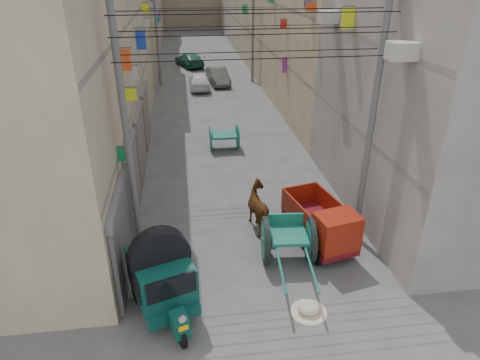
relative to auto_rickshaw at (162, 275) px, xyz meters
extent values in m
cube|color=slate|center=(-1.32, 4.57, 2.06)|extent=(0.25, 9.80, 0.18)
cube|color=slate|center=(-1.32, 4.57, 5.06)|extent=(0.25, 9.80, 0.18)
cube|color=#B6AC9C|center=(-5.20, 15.57, 4.86)|extent=(8.00, 12.00, 12.00)
cube|color=slate|center=(-1.32, 15.57, 2.06)|extent=(0.25, 11.76, 0.18)
cube|color=slate|center=(-1.32, 15.57, 5.06)|extent=(0.25, 11.76, 0.18)
cube|color=slate|center=(-1.32, 28.57, 2.06)|extent=(0.25, 13.72, 0.18)
cube|color=slate|center=(-1.32, 42.57, 2.06)|extent=(0.25, 13.72, 0.18)
cube|color=slate|center=(-1.32, 55.57, 2.06)|extent=(0.25, 11.76, 0.18)
cube|color=slate|center=(6.92, 4.57, 2.06)|extent=(0.25, 9.80, 0.18)
cube|color=slate|center=(6.92, 4.57, 5.06)|extent=(0.25, 9.80, 0.18)
cube|color=#C8AD8B|center=(10.80, 15.57, 4.86)|extent=(8.00, 12.00, 12.00)
cube|color=slate|center=(6.92, 15.57, 2.06)|extent=(0.25, 11.76, 0.18)
cube|color=slate|center=(6.92, 15.57, 5.06)|extent=(0.25, 11.76, 0.18)
cube|color=slate|center=(6.92, 28.57, 2.06)|extent=(0.25, 13.72, 0.18)
cube|color=slate|center=(6.92, 42.57, 2.06)|extent=(0.25, 13.72, 0.18)
cube|color=slate|center=(6.92, 55.57, 2.06)|extent=(0.25, 11.76, 0.18)
cube|color=#4E4F54|center=(-1.12, 1.37, 0.16)|extent=(0.12, 3.00, 2.60)
cube|color=#5C5D5F|center=(-1.10, 1.37, 1.61)|extent=(0.18, 3.20, 0.25)
cube|color=#4E4F54|center=(-1.12, 5.07, 0.16)|extent=(0.12, 3.00, 2.60)
cube|color=#5C5D5F|center=(-1.10, 5.07, 1.61)|extent=(0.18, 3.20, 0.25)
cube|color=#4E4F54|center=(-1.12, 8.77, 0.16)|extent=(0.12, 3.00, 2.60)
cube|color=#5C5D5F|center=(-1.10, 8.77, 1.61)|extent=(0.18, 3.20, 0.25)
cube|color=#4E4F54|center=(-1.12, 12.57, 0.16)|extent=(0.12, 3.00, 2.60)
cube|color=#5C5D5F|center=(-1.10, 12.57, 1.61)|extent=(0.18, 3.20, 0.25)
cube|color=purple|center=(-1.06, 38.18, 2.49)|extent=(0.27, 0.08, 0.71)
cube|color=#198952|center=(-0.97, 2.99, 2.22)|extent=(0.44, 0.08, 0.42)
cube|color=#1A3BBB|center=(-0.97, 12.36, 4.04)|extent=(0.45, 0.08, 0.84)
cube|color=#E8FA1B|center=(-1.01, 6.33, 3.10)|extent=(0.38, 0.08, 0.44)
cube|color=#198952|center=(6.59, 30.11, 3.72)|extent=(0.43, 0.08, 0.72)
cube|color=#0D8793|center=(-1.04, 34.64, 2.53)|extent=(0.31, 0.08, 0.44)
cube|color=red|center=(6.63, 15.59, 4.28)|extent=(0.35, 0.08, 0.45)
cube|color=#BABABA|center=(-1.06, 8.59, 3.36)|extent=(0.28, 0.08, 0.52)
cube|color=purple|center=(6.67, 15.08, 2.09)|extent=(0.26, 0.08, 0.80)
cube|color=#1A3BBB|center=(6.64, 5.94, 5.55)|extent=(0.34, 0.08, 0.55)
cube|color=#EB4C1B|center=(-0.96, 5.12, 4.54)|extent=(0.47, 0.08, 0.67)
cube|color=#E8FA1B|center=(-1.00, 17.72, 5.00)|extent=(0.40, 0.08, 0.47)
cube|color=#BABABA|center=(-1.04, 18.23, 4.11)|extent=(0.32, 0.08, 0.55)
cube|color=#EB4C1B|center=(6.57, 10.31, 5.59)|extent=(0.47, 0.08, 0.35)
cube|color=#E8FA1B|center=(6.58, 5.85, 5.59)|extent=(0.44, 0.08, 0.69)
cube|color=red|center=(-1.26, 2.57, 1.86)|extent=(0.10, 3.20, 0.80)
cube|color=#0D8793|center=(-1.26, 11.57, 1.86)|extent=(0.10, 3.20, 0.80)
cube|color=#198952|center=(-1.26, 23.57, 1.86)|extent=(0.10, 3.20, 0.80)
cube|color=#198952|center=(-1.26, 35.57, 1.86)|extent=(0.10, 3.20, 0.80)
cube|color=#198952|center=(6.86, 2.57, 1.86)|extent=(0.10, 3.20, 0.80)
cube|color=#1A3BBB|center=(6.86, 11.57, 1.86)|extent=(0.10, 3.20, 0.80)
cube|color=#BABABA|center=(6.86, 23.57, 1.86)|extent=(0.10, 3.20, 0.80)
cube|color=red|center=(6.86, 35.57, 1.86)|extent=(0.10, 3.20, 0.80)
cube|color=#B6B4A3|center=(6.45, 1.57, 5.26)|extent=(0.70, 0.55, 0.45)
cube|color=#B6B4A3|center=(6.45, 7.57, 5.46)|extent=(0.70, 0.55, 0.45)
cylinder|color=#5C5D5F|center=(-0.80, 2.57, 2.86)|extent=(0.20, 0.20, 8.00)
cylinder|color=#5C5D5F|center=(6.40, 2.57, 2.86)|extent=(0.20, 0.20, 8.00)
cylinder|color=#5C5D5F|center=(-0.80, 24.57, 2.86)|extent=(0.20, 0.20, 8.00)
cylinder|color=#5C5D5F|center=(6.40, 24.57, 2.86)|extent=(0.20, 0.20, 8.00)
cylinder|color=black|center=(2.80, 2.07, 5.06)|extent=(7.40, 0.02, 0.02)
cylinder|color=black|center=(2.80, 2.07, 5.66)|extent=(7.40, 0.02, 0.02)
cylinder|color=black|center=(2.80, 2.07, 6.16)|extent=(7.40, 0.02, 0.02)
cylinder|color=black|center=(2.80, 3.07, 5.06)|extent=(7.40, 0.02, 0.02)
cylinder|color=black|center=(2.80, 3.07, 5.66)|extent=(7.40, 0.02, 0.02)
cylinder|color=black|center=(2.80, 3.07, 6.16)|extent=(7.40, 0.02, 0.02)
cylinder|color=black|center=(2.80, 8.57, 5.06)|extent=(7.40, 0.02, 0.02)
cylinder|color=black|center=(2.80, 8.57, 5.66)|extent=(7.40, 0.02, 0.02)
cylinder|color=black|center=(2.80, 16.57, 5.06)|extent=(7.40, 0.02, 0.02)
cylinder|color=black|center=(0.44, -1.33, -0.83)|extent=(0.32, 0.62, 0.61)
cylinder|color=black|center=(-0.78, 0.44, -0.83)|extent=(0.32, 0.62, 0.61)
cylinder|color=black|center=(0.35, 0.82, -0.83)|extent=(0.32, 0.62, 0.61)
cube|color=#0B3E36|center=(0.00, 0.01, -0.62)|extent=(1.94, 2.38, 0.30)
cube|color=#0B3E36|center=(0.43, -1.27, -0.49)|extent=(0.51, 0.58, 0.60)
cylinder|color=silver|center=(0.51, -1.51, -0.11)|extent=(0.20, 0.11, 0.20)
cube|color=yellow|center=(0.51, -1.53, -0.38)|extent=(0.24, 0.11, 0.13)
cube|color=#0B3E36|center=(-0.02, 0.06, 0.00)|extent=(1.92, 2.19, 1.03)
cube|color=black|center=(0.28, -0.83, 0.27)|extent=(1.20, 0.46, 0.60)
cube|color=black|center=(-0.70, -0.16, 0.11)|extent=(0.45, 1.25, 0.70)
cube|color=black|center=(0.66, 0.29, 0.11)|extent=(0.45, 1.25, 0.70)
cube|color=white|center=(0.29, -0.86, -0.54)|extent=(1.30, 0.48, 0.07)
cylinder|color=black|center=(3.10, 1.74, -0.39)|extent=(0.29, 1.51, 1.50)
cylinder|color=#166151|center=(3.10, 1.74, -0.39)|extent=(0.28, 1.18, 1.17)
cylinder|color=#5C5D5F|center=(3.10, 1.74, -0.39)|extent=(0.25, 0.21, 0.19)
cylinder|color=black|center=(4.48, 1.62, -0.39)|extent=(0.29, 1.51, 1.50)
cylinder|color=#166151|center=(4.48, 1.62, -0.39)|extent=(0.28, 1.18, 1.17)
cylinder|color=#5C5D5F|center=(4.48, 1.62, -0.39)|extent=(0.25, 0.21, 0.19)
cylinder|color=#5C5D5F|center=(3.79, 1.68, -0.39)|extent=(1.45, 0.21, 0.09)
cube|color=#166151|center=(3.79, 1.68, -0.19)|extent=(1.22, 1.27, 0.11)
cube|color=#166151|center=(3.84, 2.22, 0.04)|extent=(1.13, 0.18, 0.37)
cylinder|color=#166151|center=(3.24, 0.39, -0.28)|extent=(0.29, 2.46, 0.07)
cylinder|color=#166151|center=(4.10, 0.31, -0.28)|extent=(0.29, 2.46, 0.07)
cylinder|color=black|center=(4.65, 1.33, -0.84)|extent=(0.28, 0.61, 0.59)
cylinder|color=black|center=(4.23, 3.24, -0.84)|extent=(0.28, 0.61, 0.59)
cylinder|color=black|center=(5.78, 1.58, -0.84)|extent=(0.28, 0.61, 0.59)
cylinder|color=black|center=(5.36, 3.49, -0.84)|extent=(0.28, 0.61, 0.59)
cube|color=#5A0C14|center=(5.00, 2.41, -0.65)|extent=(1.89, 3.14, 0.31)
cube|color=maroon|center=(5.23, 1.41, -0.03)|extent=(1.46, 1.19, 1.11)
cube|color=black|center=(5.32, 1.00, 0.06)|extent=(1.14, 0.30, 0.49)
cube|color=#5A0C14|center=(4.90, 2.89, -0.41)|extent=(1.72, 2.20, 0.11)
cube|color=maroon|center=(4.27, 2.75, -0.03)|extent=(0.48, 1.92, 0.76)
cube|color=maroon|center=(5.53, 3.03, -0.03)|extent=(0.48, 1.92, 0.76)
cube|color=maroon|center=(4.69, 3.82, -0.03)|extent=(1.31, 0.34, 0.76)
cylinder|color=#166151|center=(2.07, 10.99, -0.50)|extent=(0.08, 1.27, 1.27)
cylinder|color=#166151|center=(3.44, 10.98, -0.50)|extent=(0.08, 1.27, 1.27)
cube|color=#166151|center=(2.76, 10.98, -0.38)|extent=(1.23, 1.09, 0.10)
cylinder|color=#5C5D5F|center=(2.76, 10.98, -0.50)|extent=(1.42, 0.09, 0.08)
ellipsoid|color=beige|center=(3.84, -0.67, -0.98)|extent=(0.62, 0.49, 0.31)
imported|color=maroon|center=(3.33, 3.57, -0.35)|extent=(1.27, 2.01, 1.58)
imported|color=silver|center=(2.12, 22.88, -0.51)|extent=(1.49, 3.71, 1.26)
imported|color=#505451|center=(3.64, 24.08, -0.52)|extent=(1.70, 3.88, 1.24)
imported|color=#1F5C4C|center=(1.63, 30.89, -0.53)|extent=(2.92, 4.51, 1.22)
camera|label=1|loc=(0.83, -9.00, 7.25)|focal=32.00mm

